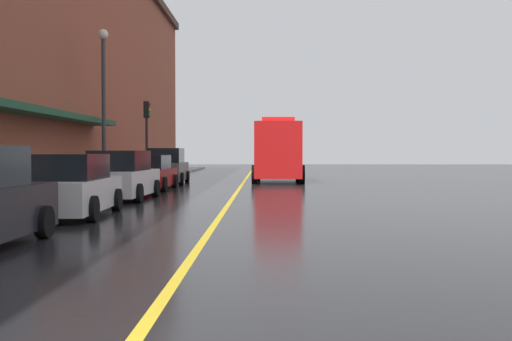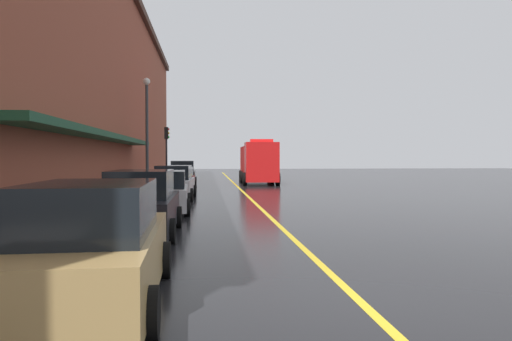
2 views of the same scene
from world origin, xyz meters
TOP-DOWN VIEW (x-y plane):
  - ground_plane at (0.00, 25.00)m, footprint 112.00×112.00m
  - sidewalk_left at (-6.20, 25.00)m, footprint 2.40×70.00m
  - lane_center_stripe at (0.00, 25.00)m, footprint 0.16×70.00m
  - parked_car_2 at (-3.90, 12.36)m, footprint 2.09×4.62m
  - parked_car_3 at (-3.91, 18.13)m, footprint 2.18×4.55m
  - parked_car_4 at (-3.95, 23.76)m, footprint 2.05×4.53m
  - parked_car_5 at (-4.02, 29.14)m, footprint 2.09×4.58m
  - fire_truck at (1.94, 31.90)m, footprint 2.92×8.04m
  - parking_meter_0 at (-5.35, 26.89)m, footprint 0.14×0.18m
  - parking_meter_2 at (-5.35, 23.09)m, footprint 0.14×0.18m
  - parking_meter_3 at (-5.35, 20.53)m, footprint 0.14×0.18m
  - street_lamp_left at (-5.95, 23.68)m, footprint 0.44×0.44m
  - traffic_light_near at (-5.29, 30.26)m, footprint 0.38×0.36m

SIDE VIEW (x-z plane):
  - ground_plane at x=0.00m, z-range 0.00..0.00m
  - lane_center_stripe at x=0.00m, z-range 0.00..0.01m
  - sidewalk_left at x=-6.20m, z-range 0.00..0.15m
  - parked_car_4 at x=-3.95m, z-range -0.04..1.51m
  - parked_car_2 at x=-3.90m, z-range -0.05..1.58m
  - parked_car_3 at x=-3.91m, z-range -0.06..1.68m
  - parked_car_5 at x=-4.02m, z-range -0.07..1.82m
  - parking_meter_0 at x=-5.35m, z-range 0.39..1.72m
  - parking_meter_2 at x=-5.35m, z-range 0.39..1.72m
  - parking_meter_3 at x=-5.35m, z-range 0.39..1.72m
  - fire_truck at x=1.94m, z-range -0.08..3.43m
  - traffic_light_near at x=-5.29m, z-range 1.01..5.31m
  - street_lamp_left at x=-5.95m, z-range 0.93..7.87m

